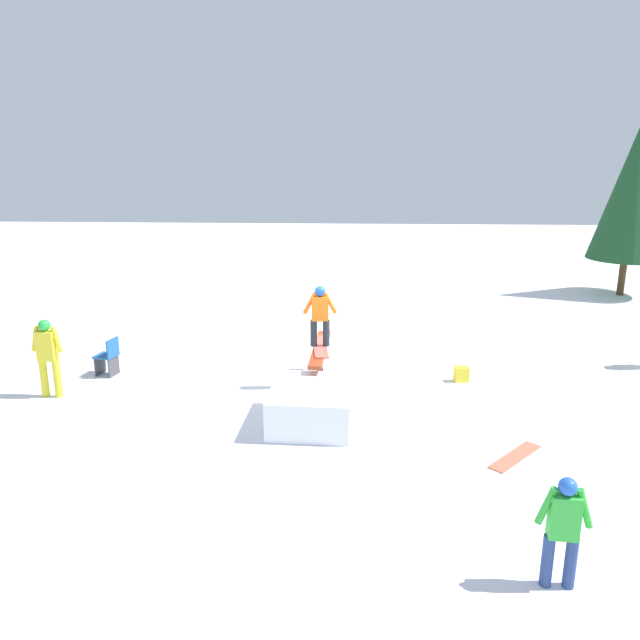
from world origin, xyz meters
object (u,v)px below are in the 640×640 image
at_px(bystander_green, 563,527).
at_px(loose_snowboard_coral, 515,457).
at_px(main_rider_on_rail, 320,318).
at_px(folding_chair, 108,358).
at_px(pine_tree_far, 633,192).
at_px(bystander_yellow, 48,354).
at_px(rail_feature, 320,354).
at_px(backpack_on_snow, 461,374).

height_order(bystander_green, loose_snowboard_coral, bystander_green).
distance_m(main_rider_on_rail, bystander_green, 6.98).
relative_size(bystander_green, folding_chair, 1.63).
bearing_deg(main_rider_on_rail, pine_tree_far, -53.64).
bearing_deg(loose_snowboard_coral, bystander_yellow, 118.60).
height_order(rail_feature, folding_chair, rail_feature).
distance_m(rail_feature, bystander_yellow, 5.63).
relative_size(folding_chair, backpack_on_snow, 2.59).
distance_m(folding_chair, pine_tree_far, 17.68).
distance_m(loose_snowboard_coral, backpack_on_snow, 3.54).
xyz_separation_m(folding_chair, backpack_on_snow, (-0.01, -7.99, -0.24)).
bearing_deg(pine_tree_far, backpack_on_snow, 141.25).
xyz_separation_m(bystander_green, folding_chair, (6.74, 7.98, -0.39)).
xyz_separation_m(main_rider_on_rail, bystander_yellow, (-0.76, 5.58, -0.64)).
bearing_deg(folding_chair, main_rider_on_rail, 96.90).
bearing_deg(backpack_on_snow, folding_chair, 172.59).
height_order(backpack_on_snow, pine_tree_far, pine_tree_far).
bearing_deg(backpack_on_snow, rail_feature, -177.58).
relative_size(main_rider_on_rail, bystander_green, 1.08).
distance_m(bystander_green, loose_snowboard_coral, 3.32).
height_order(loose_snowboard_coral, pine_tree_far, pine_tree_far).
bearing_deg(loose_snowboard_coral, main_rider_on_rail, 91.52).
distance_m(bystander_yellow, backpack_on_snow, 8.83).
height_order(bystander_yellow, loose_snowboard_coral, bystander_yellow).
bearing_deg(rail_feature, pine_tree_far, -45.18).
relative_size(folding_chair, pine_tree_far, 0.15).
relative_size(rail_feature, folding_chair, 2.78).
distance_m(rail_feature, backpack_on_snow, 3.23).
bearing_deg(loose_snowboard_coral, rail_feature, 91.52).
bearing_deg(backpack_on_snow, pine_tree_far, 43.92).
xyz_separation_m(main_rider_on_rail, folding_chair, (0.55, 4.86, -1.16)).
relative_size(bystander_green, pine_tree_far, 0.24).
bearing_deg(backpack_on_snow, main_rider_on_rail, -177.58).
bearing_deg(bystander_yellow, bystander_green, -27.83).
bearing_deg(bystander_yellow, loose_snowboard_coral, -9.73).
xyz_separation_m(rail_feature, backpack_on_snow, (0.54, -3.13, -0.61)).
distance_m(main_rider_on_rail, backpack_on_snow, 3.47).
xyz_separation_m(bystander_yellow, backpack_on_snow, (1.30, -8.70, -0.77)).
relative_size(bystander_yellow, pine_tree_far, 0.28).
height_order(main_rider_on_rail, pine_tree_far, pine_tree_far).
height_order(main_rider_on_rail, bystander_yellow, main_rider_on_rail).
distance_m(main_rider_on_rail, bystander_yellow, 5.66).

